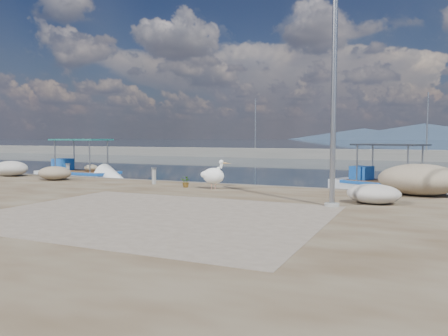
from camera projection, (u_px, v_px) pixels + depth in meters
ground at (178, 213)px, 14.89m from camera, size 1400.00×1400.00×0.00m
quay at (37, 245)px, 9.42m from camera, size 44.00×22.00×0.50m
quay_patch at (153, 215)px, 11.72m from camera, size 9.00×7.00×0.01m
breakwater at (351, 154)px, 51.19m from camera, size 120.00×2.20×7.50m
mountains at (420, 133)px, 602.95m from camera, size 370.00×280.00×22.00m
boat_left at (81, 177)px, 25.85m from camera, size 6.09×2.15×2.91m
boat_right at (387, 189)px, 20.11m from camera, size 5.80×3.94×2.67m
pelican at (214, 175)px, 17.50m from camera, size 1.25×0.77×1.19m
lamp_post at (334, 96)px, 12.94m from camera, size 0.44×0.96×7.00m
bollard_near at (154, 175)px, 19.39m from camera, size 0.24×0.24×0.74m
bollard_far at (68, 170)px, 22.86m from camera, size 0.24×0.24×0.72m
potted_plant at (186, 182)px, 18.13m from camera, size 0.48×0.43×0.48m
net_pile_a at (11, 168)px, 23.49m from camera, size 2.00×1.45×0.82m
net_pile_b at (55, 173)px, 21.32m from camera, size 1.73×1.34×0.67m
net_pile_c at (420, 180)px, 15.65m from camera, size 2.88×2.06×1.13m
net_pile_d at (374, 194)px, 13.68m from camera, size 1.65×1.24×0.62m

